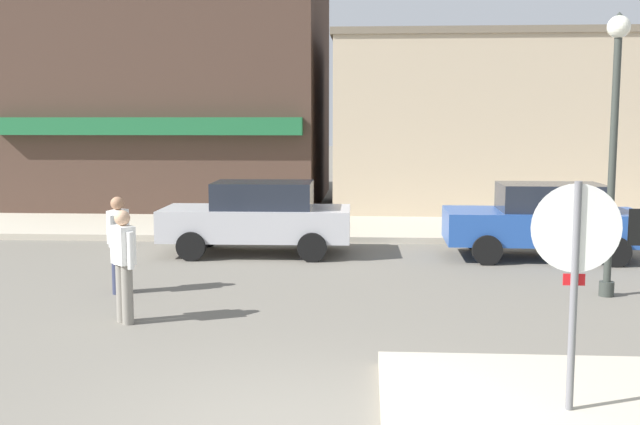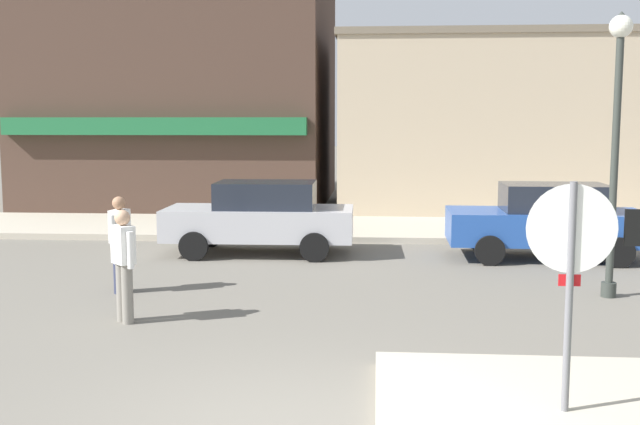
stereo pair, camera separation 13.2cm
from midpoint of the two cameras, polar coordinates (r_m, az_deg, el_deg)
name	(u,v)px [view 1 (the left image)]	position (r m, az deg, el deg)	size (l,w,h in m)	color
kerb_far	(345,228)	(19.48, 1.76, -1.20)	(80.00, 4.00, 0.15)	#B7AD99
stop_sign	(575,266)	(7.25, 18.35, -3.91)	(0.82, 0.07, 2.30)	slate
lamp_post	(615,114)	(12.83, 21.27, 7.03)	(0.36, 0.36, 4.54)	#333833
parked_car_nearest	(258,217)	(16.07, -4.96, -0.32)	(4.03, 1.93, 1.56)	#B7B7BC
parked_car_second	(544,220)	(16.18, 16.50, -0.53)	(4.03, 1.93, 1.56)	#234C9E
pedestrian_crossing_near	(124,263)	(10.89, -15.07, -3.71)	(0.44, 0.46, 1.61)	gray
pedestrian_crossing_far	(119,241)	(12.83, -15.39, -2.13)	(0.28, 0.56, 1.61)	#2D334C
building_corner_shop	(189,86)	(27.01, -10.06, 9.46)	(9.60, 10.44, 8.13)	#473328
building_storefront_left_near	(471,125)	(24.65, 11.31, 6.56)	(8.79, 6.64, 5.44)	tan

